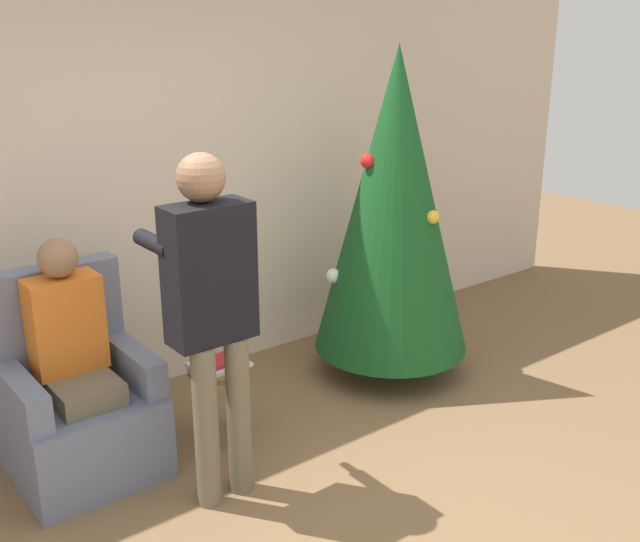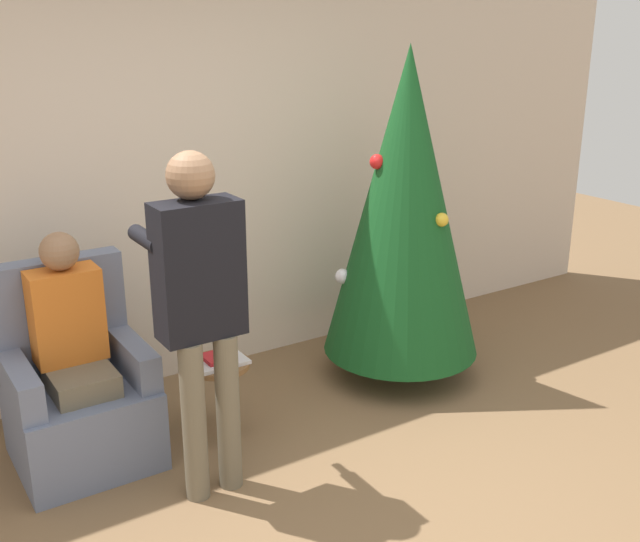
% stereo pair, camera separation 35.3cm
% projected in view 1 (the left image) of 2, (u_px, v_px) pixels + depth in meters
% --- Properties ---
extents(wall_back, '(8.00, 0.06, 2.70)m').
position_uv_depth(wall_back, '(146.00, 180.00, 4.58)').
color(wall_back, beige).
rests_on(wall_back, ground_plane).
extents(christmas_tree, '(1.02, 1.02, 2.16)m').
position_uv_depth(christmas_tree, '(394.00, 204.00, 4.76)').
color(christmas_tree, brown).
rests_on(christmas_tree, ground_plane).
extents(armchair, '(0.70, 0.69, 1.07)m').
position_uv_depth(armchair, '(78.00, 406.00, 3.91)').
color(armchair, slate).
rests_on(armchair, ground_plane).
extents(person_seated, '(0.36, 0.46, 1.26)m').
position_uv_depth(person_seated, '(74.00, 350.00, 3.78)').
color(person_seated, '#6B604C').
rests_on(person_seated, ground_plane).
extents(person_standing, '(0.43, 0.57, 1.72)m').
position_uv_depth(person_standing, '(211.00, 300.00, 3.49)').
color(person_standing, '#6B604C').
rests_on(person_standing, ground_plane).
extents(side_stool, '(0.35, 0.35, 0.45)m').
position_uv_depth(side_stool, '(220.00, 380.00, 4.18)').
color(side_stool, brown).
rests_on(side_stool, ground_plane).
extents(laptop, '(0.30, 0.24, 0.02)m').
position_uv_depth(laptop, '(219.00, 365.00, 4.15)').
color(laptop, silver).
rests_on(laptop, side_stool).
extents(book, '(0.16, 0.15, 0.02)m').
position_uv_depth(book, '(219.00, 361.00, 4.14)').
color(book, '#B21E23').
rests_on(book, laptop).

